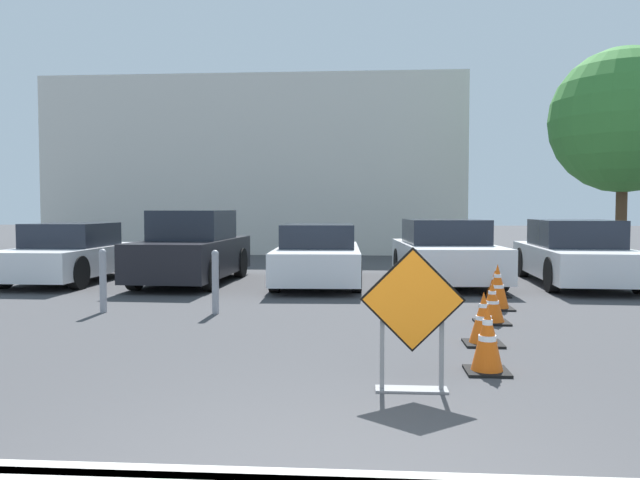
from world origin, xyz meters
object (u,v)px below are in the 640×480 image
(traffic_cone_second, at_px, (484,319))
(bollard_nearest, at_px, (215,280))
(parked_car_nearest, at_px, (70,254))
(bollard_second, at_px, (103,279))
(parked_car_fourth, at_px, (445,253))
(parked_car_second, at_px, (192,250))
(traffic_cone_fourth, at_px, (497,287))
(parked_car_fifth, at_px, (575,254))
(traffic_cone_fifth, at_px, (496,279))
(road_closed_sign, at_px, (412,314))
(traffic_cone_nearest, at_px, (487,339))
(traffic_cone_third, at_px, (492,303))
(parked_car_third, at_px, (318,256))

(traffic_cone_second, distance_m, bollard_nearest, 4.31)
(parked_car_nearest, relative_size, bollard_second, 3.98)
(parked_car_fourth, relative_size, bollard_nearest, 4.40)
(traffic_cone_second, xyz_separation_m, bollard_nearest, (-3.82, 1.98, 0.22))
(traffic_cone_second, height_order, parked_car_second, parked_car_second)
(traffic_cone_fourth, height_order, parked_car_fifth, parked_car_fifth)
(traffic_cone_fifth, relative_size, parked_car_nearest, 0.17)
(road_closed_sign, relative_size, traffic_cone_fifth, 1.88)
(traffic_cone_nearest, height_order, parked_car_fourth, parked_car_fourth)
(traffic_cone_fifth, bearing_deg, parked_car_fifth, 44.48)
(traffic_cone_second, relative_size, parked_car_fourth, 0.15)
(bollard_second, bearing_deg, traffic_cone_second, -19.33)
(road_closed_sign, xyz_separation_m, traffic_cone_third, (1.42, 3.52, -0.42))
(parked_car_second, bearing_deg, parked_car_fourth, -173.57)
(parked_car_third, distance_m, bollard_second, 5.14)
(parked_car_fifth, height_order, bollard_second, parked_car_fifth)
(traffic_cone_nearest, bearing_deg, traffic_cone_second, 80.97)
(traffic_cone_second, relative_size, traffic_cone_third, 1.08)
(traffic_cone_fifth, distance_m, parked_car_third, 3.95)
(road_closed_sign, xyz_separation_m, parked_car_second, (-4.29, 8.02, 0.03))
(traffic_cone_fourth, height_order, parked_car_fourth, parked_car_fourth)
(parked_car_fourth, relative_size, parked_car_fifth, 0.94)
(road_closed_sign, bearing_deg, bollard_second, 138.90)
(traffic_cone_nearest, bearing_deg, parked_car_third, 107.21)
(traffic_cone_third, bearing_deg, road_closed_sign, -112.00)
(parked_car_third, bearing_deg, traffic_cone_fourth, 132.56)
(road_closed_sign, xyz_separation_m, traffic_cone_fifth, (2.06, 6.31, -0.37))
(parked_car_fifth, bearing_deg, parked_car_second, 5.44)
(traffic_cone_second, bearing_deg, parked_car_third, 112.42)
(traffic_cone_third, bearing_deg, parked_car_third, 122.29)
(traffic_cone_nearest, height_order, parked_car_nearest, parked_car_nearest)
(parked_car_fifth, bearing_deg, traffic_cone_fifth, 47.30)
(traffic_cone_fourth, distance_m, parked_car_second, 6.86)
(parked_car_fourth, distance_m, bollard_second, 7.43)
(traffic_cone_third, height_order, bollard_second, bollard_second)
(traffic_cone_fifth, xyz_separation_m, parked_car_third, (-3.52, 1.77, 0.28))
(bollard_second, bearing_deg, parked_car_third, 51.90)
(road_closed_sign, bearing_deg, parked_car_third, 100.25)
(traffic_cone_nearest, relative_size, traffic_cone_fourth, 0.94)
(traffic_cone_fifth, distance_m, parked_car_fifth, 3.02)
(road_closed_sign, relative_size, bollard_second, 1.29)
(traffic_cone_nearest, xyz_separation_m, bollard_second, (-5.45, 3.31, 0.20))
(traffic_cone_fourth, distance_m, bollard_nearest, 4.63)
(road_closed_sign, bearing_deg, traffic_cone_second, 63.49)
(traffic_cone_fifth, xyz_separation_m, parked_car_fifth, (2.14, 2.10, 0.32))
(traffic_cone_second, height_order, parked_car_third, parked_car_third)
(traffic_cone_third, bearing_deg, bollard_second, 175.09)
(road_closed_sign, distance_m, parked_car_fifth, 9.40)
(parked_car_fifth, bearing_deg, bollard_second, 29.17)
(traffic_cone_fifth, relative_size, parked_car_second, 0.17)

